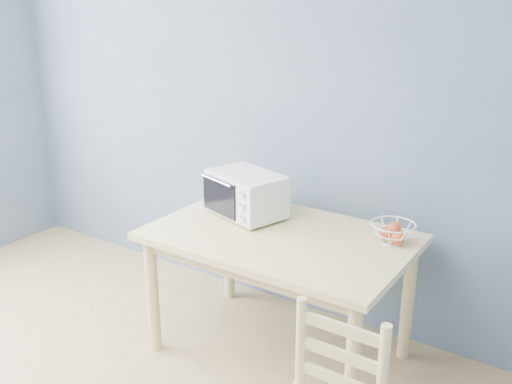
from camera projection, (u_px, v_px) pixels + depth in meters
The scene contains 3 objects.
dining_table at pixel (280, 251), 3.13m from camera, with size 1.40×0.90×0.75m.
toaster_oven at pixel (244, 193), 3.32m from camera, with size 0.51×0.42×0.26m.
fruit_basket at pixel (393, 232), 2.97m from camera, with size 0.27×0.27×0.12m.
Camera 1 is at (2.16, -0.75, 1.97)m, focal length 40.00 mm.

